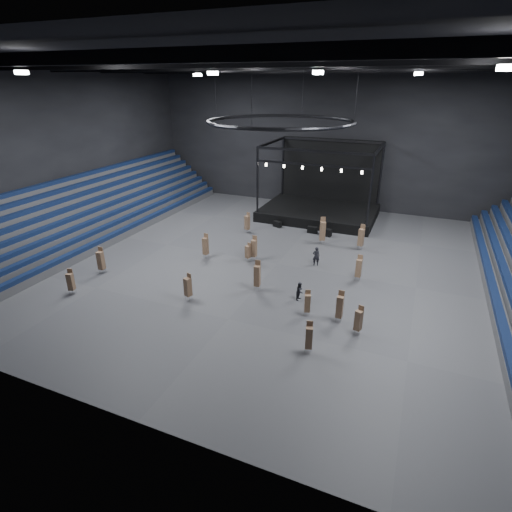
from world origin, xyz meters
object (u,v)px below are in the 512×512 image
at_px(stage, 321,205).
at_px(chair_stack_4, 359,268).
at_px(chair_stack_11, 188,286).
at_px(man_center, 316,256).
at_px(chair_stack_6, 101,260).
at_px(chair_stack_10, 257,275).
at_px(crew_member, 300,291).
at_px(chair_stack_5, 361,237).
at_px(chair_stack_8, 309,337).
at_px(chair_stack_2, 206,246).
at_px(chair_stack_0, 323,231).
at_px(chair_stack_13, 247,222).
at_px(flight_case_right, 326,232).
at_px(chair_stack_12, 254,248).
at_px(flight_case_left, 277,224).
at_px(flight_case_mid, 312,230).
at_px(chair_stack_3, 71,281).
at_px(chair_stack_9, 340,306).
at_px(chair_stack_14, 307,303).
at_px(chair_stack_7, 359,320).
at_px(chair_stack_1, 248,251).

relative_size(stage, chair_stack_4, 5.86).
distance_m(chair_stack_11, man_center, 12.85).
height_order(chair_stack_6, chair_stack_10, chair_stack_10).
xyz_separation_m(chair_stack_10, man_center, (3.26, 6.64, -0.42)).
height_order(chair_stack_10, crew_member, chair_stack_10).
distance_m(chair_stack_5, chair_stack_6, 25.44).
bearing_deg(chair_stack_8, chair_stack_2, 125.39).
xyz_separation_m(stage, chair_stack_5, (6.70, -9.49, -0.07)).
bearing_deg(chair_stack_0, chair_stack_6, -160.67).
xyz_separation_m(stage, crew_member, (3.98, -21.92, -0.69)).
bearing_deg(stage, chair_stack_0, -74.44).
relative_size(chair_stack_8, chair_stack_13, 0.95).
xyz_separation_m(flight_case_right, chair_stack_12, (-4.88, -9.29, 0.88)).
bearing_deg(crew_member, flight_case_left, 31.91).
height_order(flight_case_mid, chair_stack_8, chair_stack_8).
distance_m(flight_case_right, chair_stack_10, 14.96).
height_order(flight_case_left, chair_stack_3, chair_stack_3).
bearing_deg(man_center, chair_stack_13, -53.63).
xyz_separation_m(chair_stack_0, chair_stack_9, (4.86, -14.29, -0.25)).
relative_size(man_center, crew_member, 1.23).
relative_size(chair_stack_2, chair_stack_5, 0.94).
height_order(chair_stack_6, chair_stack_8, chair_stack_6).
height_order(chair_stack_3, chair_stack_14, chair_stack_3).
bearing_deg(man_center, chair_stack_9, 91.57).
distance_m(chair_stack_10, chair_stack_12, 6.06).
xyz_separation_m(chair_stack_10, chair_stack_11, (-4.41, -3.66, -0.14)).
bearing_deg(flight_case_mid, chair_stack_11, -105.05).
bearing_deg(flight_case_right, chair_stack_7, -69.90).
bearing_deg(chair_stack_11, man_center, 72.64).
xyz_separation_m(chair_stack_0, chair_stack_2, (-9.67, -8.01, -0.23)).
distance_m(chair_stack_7, chair_stack_9, 1.87).
xyz_separation_m(chair_stack_4, chair_stack_10, (-7.47, -5.01, 0.11)).
bearing_deg(chair_stack_4, chair_stack_7, -78.20).
relative_size(chair_stack_4, crew_member, 1.58).
bearing_deg(chair_stack_1, chair_stack_13, 136.57).
relative_size(chair_stack_6, man_center, 1.35).
bearing_deg(flight_case_left, chair_stack_13, -128.57).
xyz_separation_m(flight_case_right, chair_stack_9, (5.05, -16.88, 0.85)).
height_order(chair_stack_1, chair_stack_11, chair_stack_11).
height_order(stage, chair_stack_7, stage).
distance_m(chair_stack_1, chair_stack_10, 5.91).
height_order(chair_stack_11, chair_stack_14, chair_stack_11).
bearing_deg(chair_stack_0, flight_case_mid, 100.47).
xyz_separation_m(flight_case_left, crew_member, (7.58, -15.61, 0.41)).
relative_size(chair_stack_8, chair_stack_10, 0.86).
height_order(chair_stack_11, chair_stack_13, chair_stack_13).
height_order(chair_stack_11, man_center, chair_stack_11).
xyz_separation_m(flight_case_right, chair_stack_7, (6.57, -17.96, 0.73)).
relative_size(chair_stack_4, chair_stack_8, 1.05).
relative_size(stage, chair_stack_10, 5.27).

